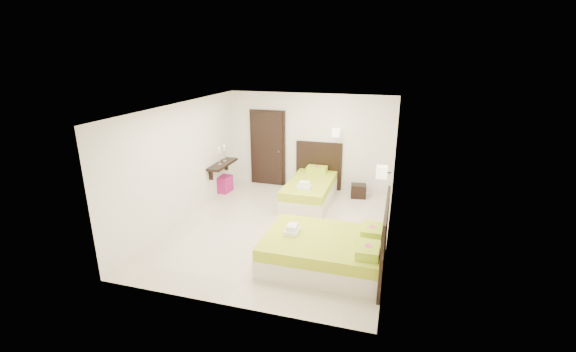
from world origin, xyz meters
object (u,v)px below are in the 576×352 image
(bed_double, at_px, (328,250))
(ottoman, at_px, (222,184))
(bed_single, at_px, (311,189))
(nightstand, at_px, (358,191))

(bed_double, relative_size, ottoman, 4.83)
(bed_double, height_order, ottoman, bed_double)
(ottoman, bearing_deg, bed_double, -40.52)
(bed_single, height_order, ottoman, bed_single)
(bed_single, xyz_separation_m, bed_double, (1.02, -2.99, -0.00))
(bed_double, distance_m, ottoman, 4.57)
(bed_double, height_order, nightstand, bed_double)
(ottoman, bearing_deg, nightstand, 9.45)
(bed_single, relative_size, bed_double, 1.01)
(bed_single, distance_m, nightstand, 1.29)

